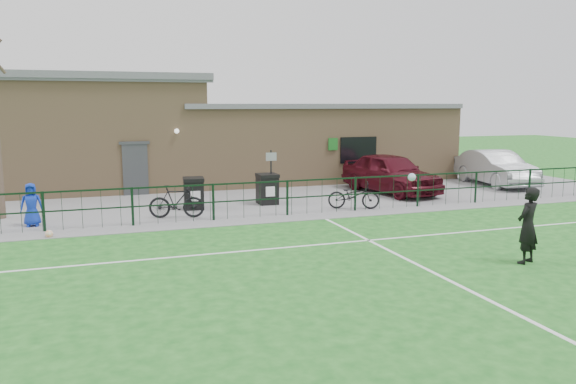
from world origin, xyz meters
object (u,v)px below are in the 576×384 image
object	(u,v)px
bicycle_e	(354,195)
car_maroon	(391,173)
wheelie_bin_left	(194,194)
spectator_child	(31,205)
bicycle_d	(177,202)
sign_post	(271,177)
ball_ground	(49,234)
car_silver	(495,168)
wheelie_bin_right	(267,190)

from	to	relation	value
bicycle_e	car_maroon	bearing A→B (deg)	-23.90
wheelie_bin_left	bicycle_e	distance (m)	5.67
car_maroon	spectator_child	distance (m)	13.70
bicycle_d	bicycle_e	size ratio (longest dim) A/B	0.99
sign_post	spectator_child	bearing A→B (deg)	-170.28
bicycle_d	car_maroon	bearing A→B (deg)	-61.27
sign_post	car_maroon	world-z (taller)	sign_post
ball_ground	car_silver	bearing A→B (deg)	13.29
car_maroon	car_silver	world-z (taller)	car_maroon
wheelie_bin_left	ball_ground	distance (m)	5.46
wheelie_bin_right	car_silver	xyz separation A→B (m)	(11.29, 1.31, 0.27)
spectator_child	ball_ground	size ratio (longest dim) A/B	6.11
car_maroon	ball_ground	bearing A→B (deg)	-173.57
car_silver	wheelie_bin_right	bearing A→B (deg)	-166.33
ball_ground	bicycle_d	bearing A→B (deg)	22.21
wheelie_bin_left	bicycle_e	bearing A→B (deg)	-12.59
wheelie_bin_left	bicycle_e	world-z (taller)	wheelie_bin_left
car_maroon	car_silver	distance (m)	5.68
spectator_child	ball_ground	xyz separation A→B (m)	(0.58, -1.70, -0.57)
car_maroon	bicycle_d	xyz separation A→B (m)	(-9.18, -2.40, -0.30)
bicycle_d	ball_ground	xyz separation A→B (m)	(-3.76, -1.53, -0.45)
car_maroon	bicycle_e	size ratio (longest dim) A/B	2.71
wheelie_bin_right	bicycle_e	xyz separation A→B (m)	(2.61, -1.94, -0.04)
wheelie_bin_left	car_maroon	distance (m)	8.44
spectator_child	car_maroon	bearing A→B (deg)	7.68
wheelie_bin_left	car_silver	distance (m)	14.12
sign_post	ball_ground	world-z (taller)	sign_post
bicycle_d	spectator_child	distance (m)	4.34
wheelie_bin_left	bicycle_d	distance (m)	1.65
spectator_child	wheelie_bin_left	bearing A→B (deg)	12.25
wheelie_bin_left	bicycle_d	bearing A→B (deg)	-112.64
wheelie_bin_right	sign_post	bearing A→B (deg)	-2.99
sign_post	bicycle_d	distance (m)	4.04
car_maroon	spectator_child	world-z (taller)	car_maroon
bicycle_e	spectator_child	distance (m)	10.52
wheelie_bin_right	bicycle_d	bearing A→B (deg)	-156.25
car_maroon	ball_ground	size ratio (longest dim) A/B	22.67
car_silver	bicycle_d	world-z (taller)	car_silver
car_maroon	ball_ground	xyz separation A→B (m)	(-12.94, -3.93, -0.75)
wheelie_bin_right	bicycle_d	size ratio (longest dim) A/B	0.58
car_maroon	bicycle_e	world-z (taller)	car_maroon
ball_ground	wheelie_bin_left	bearing A→B (deg)	33.17
sign_post	bicycle_e	size ratio (longest dim) A/B	1.10
car_maroon	spectator_child	bearing A→B (deg)	178.89
car_silver	car_maroon	bearing A→B (deg)	-168.26
car_silver	bicycle_e	bearing A→B (deg)	-152.39
wheelie_bin_left	car_maroon	bearing A→B (deg)	12.76
wheelie_bin_right	ball_ground	bearing A→B (deg)	-156.97
car_silver	spectator_child	size ratio (longest dim) A/B	3.62
wheelie_bin_left	bicycle_e	size ratio (longest dim) A/B	0.57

